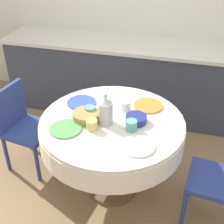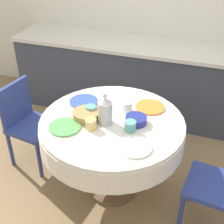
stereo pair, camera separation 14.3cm
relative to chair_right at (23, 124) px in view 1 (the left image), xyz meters
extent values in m
plane|color=#8E704C|center=(0.91, -0.14, -0.47)|extent=(12.00, 12.00, 0.00)
cube|color=#383D4C|center=(0.91, 1.22, -0.04)|extent=(3.20, 0.60, 0.85)
cube|color=beige|center=(0.91, 1.22, 0.41)|extent=(3.24, 0.64, 0.04)
cylinder|color=brown|center=(0.91, -0.14, -0.45)|extent=(0.44, 0.44, 0.04)
cylinder|color=brown|center=(0.91, -0.14, -0.17)|extent=(0.11, 0.11, 0.51)
cylinder|color=silver|center=(0.91, -0.14, 0.17)|extent=(1.16, 1.16, 0.18)
cylinder|color=silver|center=(0.91, -0.14, 0.27)|extent=(1.15, 1.15, 0.03)
cube|color=navy|center=(1.75, -0.24, -0.06)|extent=(0.45, 0.45, 0.04)
cylinder|color=navy|center=(1.55, -0.40, -0.27)|extent=(0.04, 0.04, 0.39)
cylinder|color=navy|center=(1.59, -0.05, -0.27)|extent=(0.04, 0.04, 0.39)
cube|color=navy|center=(0.07, -0.01, -0.06)|extent=(0.46, 0.46, 0.04)
cube|color=navy|center=(-0.11, 0.02, 0.17)|extent=(0.09, 0.38, 0.40)
cylinder|color=navy|center=(0.27, 0.14, -0.27)|extent=(0.04, 0.04, 0.39)
cylinder|color=navy|center=(0.22, -0.21, -0.27)|extent=(0.04, 0.04, 0.39)
cylinder|color=navy|center=(-0.08, 0.19, -0.27)|extent=(0.04, 0.04, 0.39)
cylinder|color=navy|center=(-0.13, -0.16, -0.27)|extent=(0.04, 0.04, 0.39)
cylinder|color=#5BA85B|center=(0.60, -0.35, 0.30)|extent=(0.25, 0.25, 0.01)
cylinder|color=#DBB766|center=(0.79, -0.29, 0.33)|extent=(0.09, 0.09, 0.08)
cylinder|color=white|center=(1.16, -0.41, 0.30)|extent=(0.25, 0.25, 0.01)
cylinder|color=#5BA39E|center=(1.08, -0.22, 0.33)|extent=(0.09, 0.09, 0.08)
cylinder|color=#3856AD|center=(0.59, 0.05, 0.30)|extent=(0.25, 0.25, 0.01)
cylinder|color=#5BA39E|center=(0.72, -0.12, 0.33)|extent=(0.09, 0.09, 0.08)
cylinder|color=orange|center=(1.15, 0.14, 0.30)|extent=(0.25, 0.25, 0.01)
cylinder|color=white|center=(0.97, 0.04, 0.33)|extent=(0.09, 0.09, 0.08)
cylinder|color=#B2B2B7|center=(0.87, -0.19, 0.38)|extent=(0.11, 0.11, 0.18)
cone|color=#B2B2B7|center=(0.87, -0.19, 0.49)|extent=(0.10, 0.10, 0.04)
sphere|color=#B2B2B7|center=(0.87, -0.19, 0.53)|extent=(0.03, 0.03, 0.03)
cylinder|color=#AD844C|center=(0.70, -0.17, 0.32)|extent=(0.22, 0.22, 0.06)
cylinder|color=navy|center=(1.09, -0.11, 0.32)|extent=(0.17, 0.17, 0.06)
camera|label=1|loc=(1.42, -2.10, 1.68)|focal=50.00mm
camera|label=2|loc=(1.56, -2.06, 1.68)|focal=50.00mm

